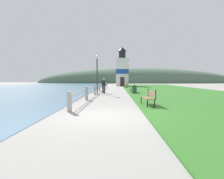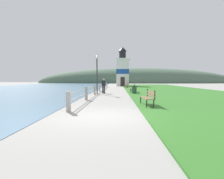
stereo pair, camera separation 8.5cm
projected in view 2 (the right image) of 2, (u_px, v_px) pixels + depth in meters
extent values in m
plane|color=gray|center=(101.00, 116.00, 7.09)|extent=(160.00, 160.00, 0.00)
cube|color=#2D6623|center=(170.00, 90.00, 23.57)|extent=(12.00, 50.32, 0.06)
cube|color=#476B84|center=(11.00, 90.00, 24.30)|extent=(24.00, 80.52, 0.01)
cube|color=#A8A399|center=(68.00, 102.00, 8.11)|extent=(0.18, 0.18, 0.95)
cube|color=#A8A399|center=(86.00, 94.00, 12.69)|extent=(0.18, 0.18, 0.95)
cube|color=#A8A399|center=(95.00, 90.00, 17.26)|extent=(0.18, 0.18, 0.95)
cube|color=#A8A399|center=(99.00, 88.00, 21.84)|extent=(0.18, 0.18, 0.95)
cube|color=#A8A399|center=(103.00, 86.00, 26.41)|extent=(0.18, 0.18, 0.95)
cube|color=#A8A399|center=(105.00, 85.00, 30.99)|extent=(0.18, 0.18, 0.95)
cube|color=#A8A399|center=(107.00, 84.00, 35.57)|extent=(0.18, 0.18, 0.95)
cylinder|color=#B2B2B7|center=(99.00, 85.00, 21.82)|extent=(0.06, 27.52, 0.06)
cylinder|color=#B2B2B7|center=(99.00, 88.00, 21.84)|extent=(0.06, 27.52, 0.06)
cube|color=brown|center=(144.00, 98.00, 9.76)|extent=(0.22, 1.62, 0.04)
cube|color=brown|center=(147.00, 98.00, 9.77)|extent=(0.22, 1.62, 0.04)
cube|color=brown|center=(149.00, 98.00, 9.77)|extent=(0.22, 1.62, 0.04)
cube|color=brown|center=(151.00, 92.00, 9.75)|extent=(0.16, 1.62, 0.11)
cube|color=brown|center=(151.00, 95.00, 9.76)|extent=(0.16, 1.62, 0.11)
cube|color=black|center=(147.00, 104.00, 8.99)|extent=(0.05, 0.05, 0.45)
cube|color=black|center=(141.00, 101.00, 10.55)|extent=(0.05, 0.05, 0.45)
cube|color=black|center=(154.00, 104.00, 9.00)|extent=(0.05, 0.05, 0.45)
cube|color=black|center=(147.00, 101.00, 10.57)|extent=(0.05, 0.05, 0.45)
cube|color=black|center=(155.00, 95.00, 8.98)|extent=(0.05, 0.05, 0.49)
cube|color=black|center=(148.00, 93.00, 10.54)|extent=(0.05, 0.05, 0.49)
cube|color=brown|center=(131.00, 88.00, 19.90)|extent=(0.34, 1.66, 0.04)
cube|color=brown|center=(132.00, 88.00, 19.88)|extent=(0.34, 1.66, 0.04)
cube|color=brown|center=(134.00, 88.00, 19.85)|extent=(0.34, 1.66, 0.04)
cube|color=brown|center=(135.00, 86.00, 19.82)|extent=(0.28, 1.65, 0.11)
cube|color=brown|center=(134.00, 87.00, 19.83)|extent=(0.28, 1.65, 0.11)
cube|color=black|center=(130.00, 91.00, 19.13)|extent=(0.06, 0.06, 0.45)
cube|color=black|center=(131.00, 90.00, 20.71)|extent=(0.06, 0.06, 0.45)
cube|color=black|center=(134.00, 91.00, 19.07)|extent=(0.06, 0.06, 0.45)
cube|color=black|center=(134.00, 90.00, 20.65)|extent=(0.06, 0.06, 0.45)
cube|color=black|center=(134.00, 87.00, 19.03)|extent=(0.06, 0.06, 0.49)
cube|color=black|center=(135.00, 86.00, 20.62)|extent=(0.06, 0.06, 0.49)
cube|color=brown|center=(125.00, 85.00, 30.46)|extent=(0.19, 1.64, 0.04)
cube|color=brown|center=(126.00, 85.00, 30.46)|extent=(0.19, 1.64, 0.04)
cube|color=brown|center=(127.00, 85.00, 30.46)|extent=(0.19, 1.64, 0.04)
cube|color=brown|center=(127.00, 83.00, 30.44)|extent=(0.13, 1.64, 0.11)
cube|color=brown|center=(127.00, 84.00, 30.45)|extent=(0.13, 1.64, 0.11)
cube|color=black|center=(125.00, 87.00, 29.67)|extent=(0.05, 0.05, 0.45)
cube|color=black|center=(124.00, 86.00, 31.26)|extent=(0.05, 0.05, 0.45)
cube|color=black|center=(127.00, 87.00, 29.68)|extent=(0.05, 0.05, 0.45)
cube|color=black|center=(126.00, 86.00, 31.27)|extent=(0.05, 0.05, 0.45)
cube|color=black|center=(128.00, 84.00, 29.65)|extent=(0.05, 0.05, 0.49)
cube|color=black|center=(127.00, 84.00, 31.24)|extent=(0.05, 0.05, 0.49)
cube|color=white|center=(122.00, 73.00, 38.76)|extent=(2.71, 2.71, 5.79)
cube|color=#194799|center=(122.00, 72.00, 38.74)|extent=(2.75, 2.75, 1.04)
cube|color=white|center=(123.00, 59.00, 38.58)|extent=(3.11, 3.11, 0.25)
cylinder|color=black|center=(123.00, 55.00, 38.52)|extent=(1.49, 1.49, 1.67)
cone|color=black|center=(123.00, 49.00, 38.45)|extent=(1.86, 1.86, 0.92)
cube|color=#332823|center=(123.00, 82.00, 37.50)|extent=(0.90, 0.06, 2.00)
cylinder|color=#28282D|center=(103.00, 90.00, 18.66)|extent=(0.15, 0.15, 0.78)
cylinder|color=#28282D|center=(104.00, 90.00, 18.61)|extent=(0.15, 0.15, 0.78)
cube|color=#232328|center=(104.00, 83.00, 18.59)|extent=(0.43, 0.31, 0.58)
sphere|color=tan|center=(104.00, 79.00, 18.57)|extent=(0.21, 0.21, 0.21)
cylinder|color=#2D5138|center=(134.00, 90.00, 17.88)|extent=(0.50, 0.50, 0.80)
cylinder|color=black|center=(134.00, 86.00, 17.85)|extent=(0.54, 0.54, 0.04)
cylinder|color=#333338|center=(97.00, 76.00, 17.98)|extent=(0.12, 0.12, 3.60)
sphere|color=white|center=(97.00, 57.00, 17.86)|extent=(0.36, 0.36, 0.36)
ellipsoid|color=#4C6651|center=(136.00, 83.00, 70.23)|extent=(80.00, 16.00, 12.00)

